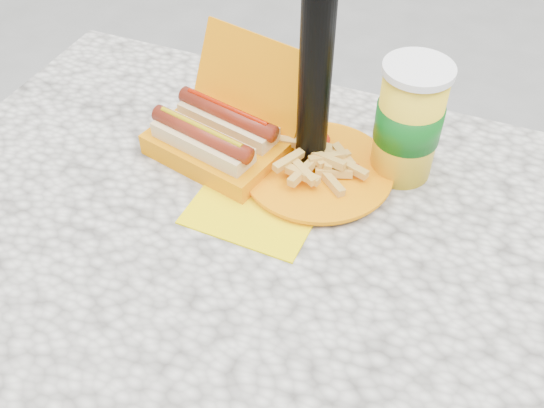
% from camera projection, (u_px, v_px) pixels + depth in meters
% --- Properties ---
extents(picnic_table, '(1.20, 0.80, 0.75)m').
position_uv_depth(picnic_table, '(274.00, 274.00, 0.99)').
color(picnic_table, beige).
rests_on(picnic_table, ground).
extents(hotdog_box, '(0.26, 0.25, 0.17)m').
position_uv_depth(hotdog_box, '(219.00, 135.00, 1.01)').
color(hotdog_box, orange).
rests_on(hotdog_box, picnic_table).
extents(fries_plate, '(0.29, 0.32, 0.05)m').
position_uv_depth(fries_plate, '(313.00, 171.00, 0.99)').
color(fries_plate, '#FFE000').
rests_on(fries_plate, picnic_table).
extents(soda_cup, '(0.11, 0.11, 0.20)m').
position_uv_depth(soda_cup, '(409.00, 122.00, 0.94)').
color(soda_cup, yellow).
rests_on(soda_cup, picnic_table).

